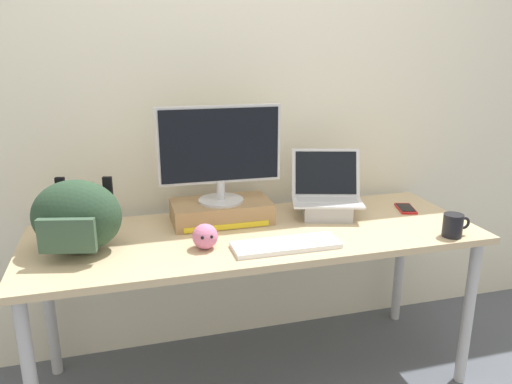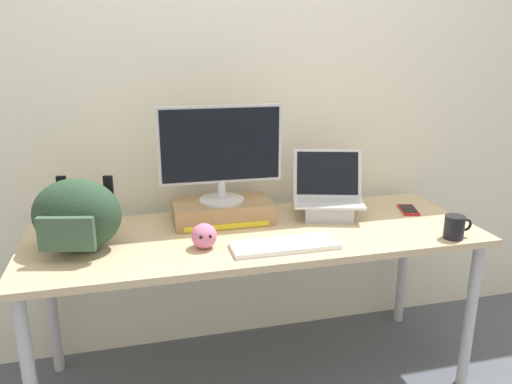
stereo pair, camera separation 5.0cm
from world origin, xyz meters
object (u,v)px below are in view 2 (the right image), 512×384
object	(u,v)px
external_keyboard	(285,245)
open_laptop	(328,203)
messenger_backpack	(77,215)
cell_phone	(408,210)
desktop_monitor	(221,152)
coffee_mug	(455,227)
toner_box_yellow	(222,211)
plush_toy	(204,236)

from	to	relation	value
external_keyboard	open_laptop	bearing A→B (deg)	45.28
messenger_backpack	cell_phone	xyz separation A→B (m)	(1.52, 0.11, -0.14)
open_laptop	cell_phone	size ratio (longest dim) A/B	2.24
desktop_monitor	coffee_mug	xyz separation A→B (m)	(0.91, -0.45, -0.28)
toner_box_yellow	open_laptop	bearing A→B (deg)	-6.66
coffee_mug	cell_phone	distance (m)	0.37
toner_box_yellow	coffee_mug	bearing A→B (deg)	-26.37
desktop_monitor	plush_toy	bearing A→B (deg)	-112.19
desktop_monitor	messenger_backpack	xyz separation A→B (m)	(-0.61, -0.19, -0.18)
open_laptop	external_keyboard	size ratio (longest dim) A/B	0.87
toner_box_yellow	open_laptop	xyz separation A→B (m)	(0.50, -0.06, 0.02)
open_laptop	coffee_mug	world-z (taller)	open_laptop
messenger_backpack	cell_phone	size ratio (longest dim) A/B	2.33
desktop_monitor	plush_toy	distance (m)	0.42
desktop_monitor	external_keyboard	world-z (taller)	desktop_monitor
open_laptop	coffee_mug	size ratio (longest dim) A/B	3.00
coffee_mug	plush_toy	world-z (taller)	plush_toy
open_laptop	cell_phone	xyz separation A→B (m)	(0.42, -0.02, -0.06)
toner_box_yellow	desktop_monitor	distance (m)	0.28
messenger_backpack	desktop_monitor	bearing A→B (deg)	30.22
open_laptop	messenger_backpack	bearing A→B (deg)	-156.74
toner_box_yellow	open_laptop	distance (m)	0.50
coffee_mug	plush_toy	size ratio (longest dim) A/B	1.22
toner_box_yellow	plush_toy	bearing A→B (deg)	-113.45
messenger_backpack	open_laptop	bearing A→B (deg)	19.93
open_laptop	cell_phone	bearing A→B (deg)	13.31
external_keyboard	cell_phone	bearing A→B (deg)	21.63
cell_phone	coffee_mug	bearing A→B (deg)	-73.98
desktop_monitor	open_laptop	xyz separation A→B (m)	(0.50, -0.06, -0.26)
toner_box_yellow	desktop_monitor	world-z (taller)	desktop_monitor
open_laptop	coffee_mug	xyz separation A→B (m)	(0.41, -0.39, -0.02)
toner_box_yellow	messenger_backpack	size ratio (longest dim) A/B	1.15
coffee_mug	toner_box_yellow	bearing A→B (deg)	153.63
coffee_mug	external_keyboard	bearing A→B (deg)	173.87
external_keyboard	messenger_backpack	size ratio (longest dim) A/B	1.11
toner_box_yellow	cell_phone	world-z (taller)	toner_box_yellow
desktop_monitor	messenger_backpack	world-z (taller)	desktop_monitor
external_keyboard	toner_box_yellow	bearing A→B (deg)	116.39
messenger_backpack	coffee_mug	xyz separation A→B (m)	(1.52, -0.26, -0.09)
messenger_backpack	coffee_mug	bearing A→B (deg)	3.44
desktop_monitor	toner_box_yellow	bearing A→B (deg)	89.50
coffee_mug	cell_phone	bearing A→B (deg)	89.41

